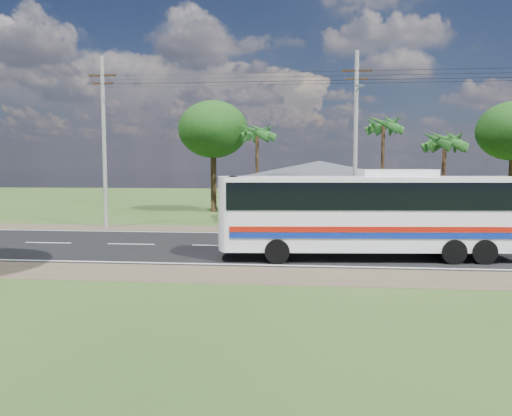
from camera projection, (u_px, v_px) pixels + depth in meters
The scene contains 13 objects.
ground at pixel (305, 247), 24.90m from camera, with size 120.00×120.00×0.00m, color #2B4819.
road at pixel (306, 247), 24.90m from camera, with size 120.00×16.00×0.03m.
house at pixel (319, 184), 37.45m from camera, with size 12.40×10.00×5.00m.
waiting_shed at pixel (511, 186), 31.80m from camera, with size 5.20×4.48×3.35m.
concrete_barrier at pixel (511, 227), 29.22m from camera, with size 7.00×0.30×0.90m, color #9E9E99.
utility_poles at pixel (350, 138), 30.56m from camera, with size 32.80×2.22×11.00m.
palm_near at pixel (445, 141), 34.36m from camera, with size 2.80×2.80×6.70m.
palm_mid at pixel (383, 126), 39.04m from camera, with size 2.80×2.80×8.20m.
palm_far at pixel (257, 133), 40.58m from camera, with size 2.80×2.80×7.70m.
tree_behind_house at pixel (213, 130), 42.92m from camera, with size 6.00×6.00×9.61m.
coach_bus at pixel (372, 208), 21.75m from camera, with size 12.80×3.73×3.92m.
motorcycle at pixel (403, 222), 32.07m from camera, with size 0.60×1.73×0.91m, color black.
person at pixel (452, 219), 29.30m from camera, with size 0.68×0.45×1.86m, color #1B2496.
Camera 1 is at (-0.01, -24.76, 4.13)m, focal length 35.00 mm.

